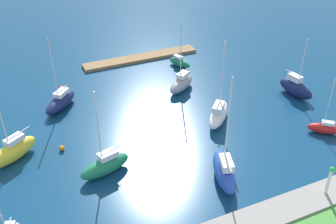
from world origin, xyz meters
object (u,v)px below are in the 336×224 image
object	(u,v)px
sailboat_yellow_inner_mooring	(13,151)
sailboat_green_far_north	(180,62)
harbor_beacon	(330,178)
mooring_buoy_red	(62,87)
pier_dock	(141,58)
sailboat_navy_far_south	(60,101)
mooring_buoy_orange	(62,148)
sailboat_blue_outer_mooring	(224,171)
sailboat_navy_along_channel	(296,88)
sailboat_white_mid_basin	(219,114)
sailboat_gray_lone_north	(181,83)
sailboat_green_off_beacon	(105,165)
sailboat_red_near_pier	(324,128)

from	to	relation	value
sailboat_yellow_inner_mooring	sailboat_green_far_north	distance (m)	35.49
harbor_beacon	mooring_buoy_red	world-z (taller)	harbor_beacon
pier_dock	sailboat_yellow_inner_mooring	world-z (taller)	sailboat_yellow_inner_mooring
sailboat_navy_far_south	mooring_buoy_red	xyz separation A→B (m)	(-1.31, -6.08, -0.86)
sailboat_navy_far_south	mooring_buoy_orange	xyz separation A→B (m)	(2.08, 10.93, -0.84)
sailboat_yellow_inner_mooring	mooring_buoy_orange	size ratio (longest dim) A/B	16.93
sailboat_blue_outer_mooring	sailboat_green_far_north	world-z (taller)	sailboat_blue_outer_mooring
sailboat_navy_along_channel	sailboat_blue_outer_mooring	xyz separation A→B (m)	(21.51, 13.03, 0.08)
mooring_buoy_red	pier_dock	bearing A→B (deg)	-160.47
sailboat_yellow_inner_mooring	sailboat_blue_outer_mooring	bearing A→B (deg)	114.11
sailboat_white_mid_basin	mooring_buoy_orange	xyz separation A→B (m)	(22.78, -2.49, -0.98)
sailboat_gray_lone_north	mooring_buoy_red	world-z (taller)	sailboat_gray_lone_north
sailboat_white_mid_basin	sailboat_green_off_beacon	size ratio (longest dim) A/B	1.07
sailboat_blue_outer_mooring	sailboat_navy_along_channel	bearing A→B (deg)	-40.66
sailboat_red_near_pier	sailboat_white_mid_basin	bearing A→B (deg)	4.32
sailboat_gray_lone_north	mooring_buoy_red	xyz separation A→B (m)	(18.57, -8.49, -0.92)
sailboat_blue_outer_mooring	sailboat_red_near_pier	xyz separation A→B (m)	(-18.25, -2.70, -0.68)
pier_dock	sailboat_yellow_inner_mooring	distance (m)	34.31
harbor_beacon	sailboat_yellow_inner_mooring	size ratio (longest dim) A/B	0.30
sailboat_navy_along_channel	sailboat_white_mid_basin	world-z (taller)	sailboat_white_mid_basin
harbor_beacon	sailboat_gray_lone_north	bearing A→B (deg)	-83.07
sailboat_green_far_north	sailboat_red_near_pier	bearing A→B (deg)	-4.14
sailboat_green_far_north	sailboat_blue_outer_mooring	bearing A→B (deg)	-38.68
sailboat_navy_along_channel	sailboat_blue_outer_mooring	distance (m)	25.15
sailboat_green_off_beacon	sailboat_blue_outer_mooring	bearing A→B (deg)	136.23
pier_dock	sailboat_gray_lone_north	bearing A→B (deg)	97.43
sailboat_green_off_beacon	sailboat_green_far_north	distance (m)	31.93
harbor_beacon	sailboat_navy_along_channel	distance (m)	24.28
harbor_beacon	mooring_buoy_orange	distance (m)	33.60
sailboat_red_near_pier	mooring_buoy_orange	xyz separation A→B (m)	(35.05, -11.28, -0.50)
sailboat_green_off_beacon	sailboat_gray_lone_north	xyz separation A→B (m)	(-17.84, -15.31, 0.02)
pier_dock	mooring_buoy_orange	distance (m)	30.47
sailboat_navy_along_channel	sailboat_navy_far_south	world-z (taller)	sailboat_navy_far_south
pier_dock	sailboat_blue_outer_mooring	world-z (taller)	sailboat_blue_outer_mooring
sailboat_blue_outer_mooring	sailboat_green_far_north	xyz separation A→B (m)	(-8.80, -30.80, -0.64)
sailboat_green_off_beacon	mooring_buoy_orange	bearing A→B (deg)	-73.01
sailboat_green_off_beacon	sailboat_yellow_inner_mooring	bearing A→B (deg)	-50.55
sailboat_navy_along_channel	mooring_buoy_orange	bearing A→B (deg)	-100.87
harbor_beacon	sailboat_green_off_beacon	size ratio (longest dim) A/B	0.32
sailboat_white_mid_basin	mooring_buoy_red	xyz separation A→B (m)	(19.40, -19.50, -1.00)
pier_dock	sailboat_green_off_beacon	xyz separation A→B (m)	(15.96, 29.72, 0.97)
sailboat_white_mid_basin	sailboat_blue_outer_mooring	distance (m)	12.95
sailboat_gray_lone_north	mooring_buoy_orange	world-z (taller)	sailboat_gray_lone_north
mooring_buoy_orange	sailboat_red_near_pier	bearing A→B (deg)	162.16
mooring_buoy_red	harbor_beacon	bearing A→B (deg)	119.95
sailboat_red_near_pier	sailboat_green_off_beacon	bearing A→B (deg)	31.67
sailboat_green_off_beacon	sailboat_gray_lone_north	size ratio (longest dim) A/B	0.98
sailboat_white_mid_basin	sailboat_gray_lone_north	xyz separation A→B (m)	(0.83, -11.01, -0.07)
sailboat_blue_outer_mooring	sailboat_gray_lone_north	xyz separation A→B (m)	(-5.15, -22.50, -0.27)
sailboat_navy_along_channel	sailboat_white_mid_basin	size ratio (longest dim) A/B	0.80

